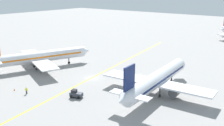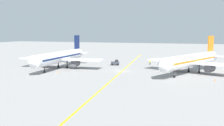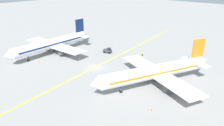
% 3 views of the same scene
% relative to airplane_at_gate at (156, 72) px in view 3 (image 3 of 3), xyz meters
% --- Properties ---
extents(ground_plane, '(400.00, 400.00, 0.00)m').
position_rel_airplane_at_gate_xyz_m(ground_plane, '(20.07, 2.88, -3.71)').
color(ground_plane, gray).
extents(apron_yellow_centreline, '(17.42, 118.84, 0.01)m').
position_rel_airplane_at_gate_xyz_m(apron_yellow_centreline, '(20.07, 2.88, -3.71)').
color(apron_yellow_centreline, yellow).
rests_on(apron_yellow_centreline, ground).
extents(airplane_at_gate, '(27.92, 34.05, 10.60)m').
position_rel_airplane_at_gate_xyz_m(airplane_at_gate, '(0.00, 0.00, 0.00)').
color(airplane_at_gate, white).
rests_on(airplane_at_gate, ground).
extents(airplane_adjacent_stand, '(28.29, 35.54, 10.60)m').
position_rel_airplane_at_gate_xyz_m(airplane_adjacent_stand, '(40.67, 4.12, 0.00)').
color(airplane_adjacent_stand, silver).
rests_on(airplane_adjacent_stand, ground).
extents(baggage_tug_dark, '(3.32, 2.50, 2.11)m').
position_rel_airplane_at_gate_xyz_m(baggage_tug_dark, '(26.64, -9.88, -2.81)').
color(baggage_tug_dark, '#333842').
rests_on(baggage_tug_dark, ground).
extents(ground_crew_worker, '(0.47, 0.41, 1.68)m').
position_rel_airplane_at_gate_xyz_m(ground_crew_worker, '(15.33, -15.83, -2.80)').
color(ground_crew_worker, '#23232D').
rests_on(ground_crew_worker, ground).
extents(traffic_cone_near_nose, '(0.32, 0.32, 0.55)m').
position_rel_airplane_at_gate_xyz_m(traffic_cone_near_nose, '(11.03, -16.53, -3.43)').
color(traffic_cone_near_nose, orange).
rests_on(traffic_cone_near_nose, ground).
extents(traffic_cone_mid_apron, '(0.32, 0.32, 0.55)m').
position_rel_airplane_at_gate_xyz_m(traffic_cone_mid_apron, '(36.36, 12.56, -3.43)').
color(traffic_cone_mid_apron, orange).
rests_on(traffic_cone_mid_apron, ground).
extents(traffic_cone_by_wingtip, '(0.32, 0.32, 0.55)m').
position_rel_airplane_at_gate_xyz_m(traffic_cone_by_wingtip, '(-5.97, 10.73, -3.43)').
color(traffic_cone_by_wingtip, orange).
rests_on(traffic_cone_by_wingtip, ground).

